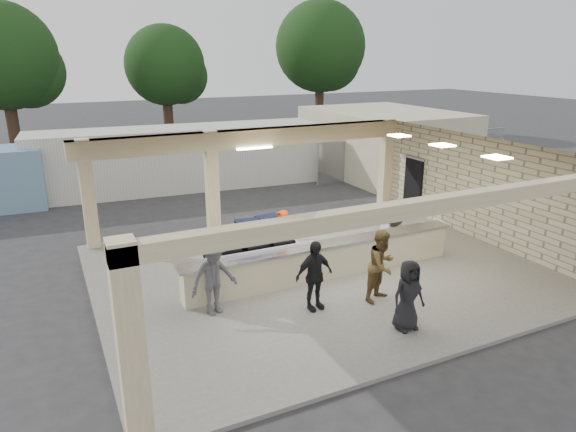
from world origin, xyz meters
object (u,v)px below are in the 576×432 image
passenger_b (314,275)px  passenger_c (213,277)px  baggage_counter (326,260)px  passenger_d (408,295)px  passenger_a (382,265)px  baggage_handler (281,242)px  car_white_a (323,153)px  container_white (179,158)px  luggage_cart (254,245)px  car_dark (306,146)px  car_white_b (392,146)px  drum_fan (392,216)px

passenger_b → passenger_c: passenger_c is taller
baggage_counter → passenger_d: passenger_d is taller
passenger_d → passenger_a: bearing=76.7°
baggage_handler → car_white_a: 15.17m
baggage_counter → container_white: container_white is taller
passenger_b → car_white_a: (8.70, 14.88, -0.30)m
luggage_cart → car_dark: 17.22m
baggage_counter → passenger_c: (-3.40, -0.68, 0.45)m
passenger_b → passenger_d: size_ratio=1.06×
passenger_a → car_white_b: (11.81, 15.39, -0.34)m
car_dark → passenger_d: bearing=-166.4°
baggage_counter → car_white_b: car_white_b is taller
baggage_handler → passenger_a: (1.53, -2.58, 0.01)m
passenger_a → car_white_a: size_ratio=0.39×
passenger_d → car_white_b: passenger_d is taller
car_white_a → baggage_handler: bearing=138.4°
baggage_handler → container_white: container_white is taller
baggage_counter → car_white_b: bearing=47.7°
baggage_counter → car_white_a: car_white_a is taller
baggage_handler → container_white: 11.05m
passenger_a → car_dark: (6.97, 17.32, -0.29)m
passenger_a → luggage_cart: bearing=107.4°
drum_fan → passenger_d: size_ratio=0.59×
car_white_a → container_white: (-8.49, -1.53, 0.74)m
car_white_b → container_white: size_ratio=0.33×
car_white_a → container_white: container_white is taller
drum_fan → passenger_d: passenger_d is taller
passenger_a → passenger_d: 1.49m
drum_fan → passenger_a: passenger_a is taller
drum_fan → passenger_c: bearing=-145.2°
passenger_a → container_white: (-1.54, 13.62, 0.39)m
baggage_handler → container_white: (-0.01, 11.05, 0.40)m
baggage_counter → car_dark: size_ratio=1.89×
passenger_b → car_white_a: bearing=54.0°
passenger_d → drum_fan: bearing=55.7°
baggage_handler → car_white_a: bearing=152.0°
baggage_handler → passenger_b: 2.31m
drum_fan → passenger_c: (-7.48, -3.11, 0.42)m
passenger_b → passenger_d: 2.23m
drum_fan → passenger_b: bearing=-131.0°
passenger_b → passenger_c: size_ratio=0.92×
drum_fan → car_white_a: size_ratio=0.21×
passenger_a → container_white: 13.72m
passenger_a → baggage_handler: bearing=99.1°
baggage_counter → passenger_c: bearing=-168.7°
passenger_b → drum_fan: bearing=31.1°
baggage_handler → passenger_c: size_ratio=0.97×
car_white_b → passenger_d: bearing=172.3°
passenger_d → car_white_a: passenger_d is taller
passenger_b → container_white: container_white is taller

